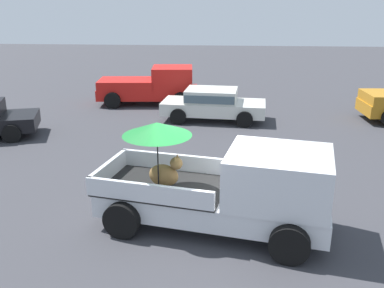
{
  "coord_description": "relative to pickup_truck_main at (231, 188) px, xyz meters",
  "views": [
    {
      "loc": [
        0.18,
        -8.5,
        4.85
      ],
      "look_at": [
        -0.64,
        2.47,
        1.1
      ],
      "focal_mm": 39.62,
      "sensor_mm": 36.0,
      "label": 1
    }
  ],
  "objects": [
    {
      "name": "parked_sedan_near",
      "position": [
        -0.65,
        9.02,
        -0.26
      ],
      "size": [
        4.44,
        2.26,
        1.33
      ],
      "rotation": [
        0.0,
        0.0,
        -0.09
      ],
      "color": "black",
      "rests_on": "ground"
    },
    {
      "name": "pickup_truck_red",
      "position": [
        -3.68,
        11.81,
        -0.12
      ],
      "size": [
        4.94,
        2.49,
        1.8
      ],
      "rotation": [
        0.0,
        0.0,
        0.09
      ],
      "color": "black",
      "rests_on": "ground"
    },
    {
      "name": "pickup_truck_main",
      "position": [
        0.0,
        0.0,
        0.0
      ],
      "size": [
        5.32,
        3.05,
        2.41
      ],
      "rotation": [
        0.0,
        0.0,
        -0.2
      ],
      "color": "black",
      "rests_on": "ground"
    },
    {
      "name": "ground_plane",
      "position": [
        -0.39,
        0.1,
        -1.0
      ],
      "size": [
        80.0,
        80.0,
        0.0
      ],
      "primitive_type": "plane",
      "color": "#38383D"
    }
  ]
}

